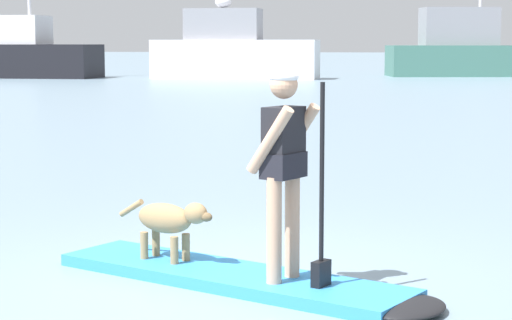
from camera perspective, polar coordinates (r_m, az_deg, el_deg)
ground_plane at (r=7.90m, az=-1.56°, el=-7.37°), size 400.00×400.00×0.00m
paddleboard at (r=7.75m, az=-0.20°, el=-7.26°), size 3.48×2.02×0.10m
person_paddler at (r=7.39m, az=1.77°, el=0.04°), size 0.68×0.59×1.66m
dog at (r=8.19m, az=-5.25°, el=-3.62°), size 0.98×0.47×0.53m
moored_boat_port at (r=56.34m, az=-13.91°, el=6.24°), size 8.59×3.62×12.55m
moored_boat_center at (r=53.01m, az=-1.41°, el=6.54°), size 9.24×2.87×4.52m
moored_boat_far_port at (r=58.57m, az=12.57°, el=6.45°), size 10.31×5.57×11.91m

